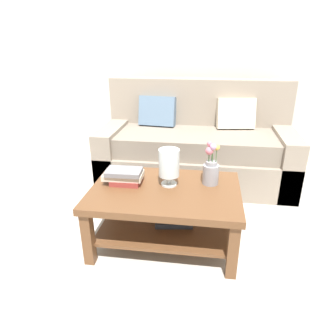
{
  "coord_description": "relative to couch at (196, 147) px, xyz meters",
  "views": [
    {
      "loc": [
        0.27,
        -2.19,
        1.45
      ],
      "look_at": [
        -0.02,
        -0.12,
        0.56
      ],
      "focal_mm": 32.11,
      "sensor_mm": 36.0,
      "label": 1
    }
  ],
  "objects": [
    {
      "name": "flower_pitcher",
      "position": [
        0.16,
        -1.07,
        0.21
      ],
      "size": [
        0.12,
        0.12,
        0.33
      ],
      "color": "gray",
      "rests_on": "coffee_table"
    },
    {
      "name": "glass_hurricane_vase",
      "position": [
        -0.14,
        -1.13,
        0.26
      ],
      "size": [
        0.15,
        0.15,
        0.28
      ],
      "color": "silver",
      "rests_on": "coffee_table"
    },
    {
      "name": "ground_plane",
      "position": [
        -0.15,
        -0.93,
        -0.36
      ],
      "size": [
        10.0,
        10.0,
        0.0
      ],
      "primitive_type": "plane",
      "color": "#B7B2A8"
    },
    {
      "name": "couch",
      "position": [
        0.0,
        0.0,
        0.0
      ],
      "size": [
        2.01,
        0.9,
        1.06
      ],
      "color": "gray",
      "rests_on": "ground"
    },
    {
      "name": "book_stack_main",
      "position": [
        -0.48,
        -1.15,
        0.15
      ],
      "size": [
        0.3,
        0.2,
        0.11
      ],
      "color": "#993833",
      "rests_on": "coffee_table"
    },
    {
      "name": "coffee_table",
      "position": [
        -0.16,
        -1.2,
        -0.03
      ],
      "size": [
        1.08,
        0.74,
        0.46
      ],
      "color": "brown",
      "rests_on": "ground"
    },
    {
      "name": "back_wall",
      "position": [
        -0.15,
        0.72,
        0.99
      ],
      "size": [
        6.4,
        0.12,
        2.7
      ],
      "primitive_type": "cube",
      "color": "beige",
      "rests_on": "ground"
    }
  ]
}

